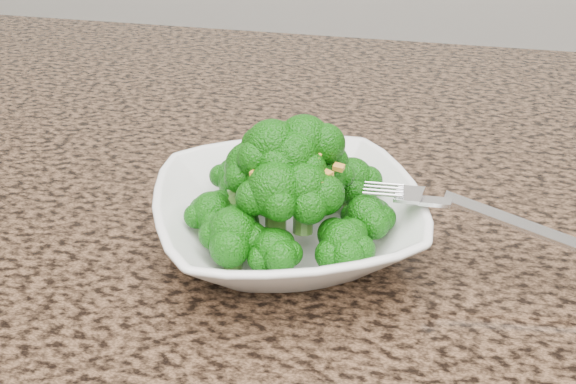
# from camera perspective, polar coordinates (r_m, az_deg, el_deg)

# --- Properties ---
(granite_counter) EXTENTS (1.64, 1.04, 0.03)m
(granite_counter) POSITION_cam_1_polar(r_m,az_deg,el_deg) (0.60, -5.84, -4.23)
(granite_counter) COLOR brown
(granite_counter) RESTS_ON cabinet
(bowl) EXTENTS (0.26, 0.26, 0.05)m
(bowl) POSITION_cam_1_polar(r_m,az_deg,el_deg) (0.55, 0.00, -2.25)
(bowl) COLOR white
(bowl) RESTS_ON granite_counter
(broccoli_pile) EXTENTS (0.18, 0.18, 0.07)m
(broccoli_pile) POSITION_cam_1_polar(r_m,az_deg,el_deg) (0.52, 0.00, 3.24)
(broccoli_pile) COLOR #13640B
(broccoli_pile) RESTS_ON bowl
(garlic_topping) EXTENTS (0.11, 0.11, 0.01)m
(garlic_topping) POSITION_cam_1_polar(r_m,az_deg,el_deg) (0.51, 0.00, 7.03)
(garlic_topping) COLOR gold
(garlic_topping) RESTS_ON broccoli_pile
(fork) EXTENTS (0.19, 0.06, 0.01)m
(fork) POSITION_cam_1_polar(r_m,az_deg,el_deg) (0.53, 12.02, -0.79)
(fork) COLOR silver
(fork) RESTS_ON bowl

